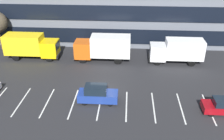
{
  "coord_description": "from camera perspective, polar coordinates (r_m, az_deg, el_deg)",
  "views": [
    {
      "loc": [
        2.79,
        -25.18,
        15.39
      ],
      "look_at": [
        0.93,
        2.16,
        1.4
      ],
      "focal_mm": 41.04,
      "sensor_mm": 36.0,
      "label": 1
    }
  ],
  "objects": [
    {
      "name": "ground_plane",
      "position": [
        29.65,
        -2.08,
        -4.26
      ],
      "size": [
        120.0,
        120.0,
        0.0
      ],
      "primitive_type": "plane",
      "color": "#262628"
    },
    {
      "name": "suv_navy",
      "position": [
        27.04,
        -3.27,
        -5.39
      ],
      "size": [
        4.17,
        1.77,
        1.89
      ],
      "color": "navy",
      "rests_on": "ground_plane"
    },
    {
      "name": "lot_markings",
      "position": [
        27.03,
        -2.76,
        -7.69
      ],
      "size": [
        22.54,
        5.4,
        0.01
      ],
      "color": "silver",
      "rests_on": "ground_plane"
    },
    {
      "name": "box_truck_orange",
      "position": [
        35.81,
        -1.9,
        5.16
      ],
      "size": [
        7.87,
        2.61,
        3.65
      ],
      "color": "#D85914",
      "rests_on": "ground_plane"
    },
    {
      "name": "sedan_maroon",
      "position": [
        27.81,
        23.61,
        -7.41
      ],
      "size": [
        4.2,
        1.76,
        1.51
      ],
      "color": "maroon",
      "rests_on": "ground_plane"
    },
    {
      "name": "box_truck_yellow_all",
      "position": [
        38.33,
        -17.63,
        5.28
      ],
      "size": [
        7.65,
        2.53,
        3.54
      ],
      "color": "yellow",
      "rests_on": "ground_plane"
    },
    {
      "name": "box_truck_white",
      "position": [
        36.28,
        14.36,
        4.35
      ],
      "size": [
        7.32,
        2.42,
        3.39
      ],
      "color": "white",
      "rests_on": "ground_plane"
    }
  ]
}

